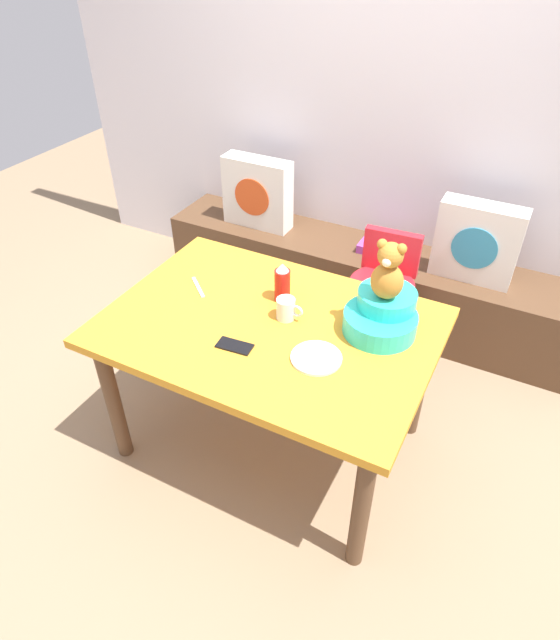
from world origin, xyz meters
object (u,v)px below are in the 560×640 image
at_px(dining_table, 269,341).
at_px(book_stack, 376,248).
at_px(pillow_floral_left, 257,193).
at_px(ketchup_bottle, 282,283).
at_px(coffee_mug, 286,309).
at_px(highchair, 382,287).
at_px(infant_seat_teal, 382,315).
at_px(dinner_plate_near, 316,358).
at_px(pillow_floral_right, 477,243).
at_px(teddy_bear, 388,272).
at_px(cell_phone, 235,346).

bearing_deg(dining_table, book_stack, 87.12).
height_order(pillow_floral_left, ketchup_bottle, ketchup_bottle).
bearing_deg(coffee_mug, highchair, 74.46).
bearing_deg(highchair, ketchup_bottle, -114.50).
bearing_deg(infant_seat_teal, dining_table, -156.71).
height_order(ketchup_bottle, dinner_plate_near, ketchup_bottle).
bearing_deg(pillow_floral_right, coffee_mug, -116.76).
xyz_separation_m(teddy_bear, ketchup_bottle, (-0.46, -0.00, -0.19)).
relative_size(pillow_floral_left, pillow_floral_right, 1.00).
bearing_deg(teddy_bear, dinner_plate_near, -117.99).
bearing_deg(teddy_bear, pillow_floral_right, 79.14).
bearing_deg(teddy_bear, infant_seat_teal, 90.00).
bearing_deg(dinner_plate_near, ketchup_bottle, 135.58).
distance_m(infant_seat_teal, ketchup_bottle, 0.46).
height_order(dining_table, ketchup_bottle, ketchup_bottle).
bearing_deg(pillow_floral_right, teddy_bear, -100.86).
relative_size(infant_seat_teal, cell_phone, 2.29).
height_order(highchair, teddy_bear, teddy_bear).
xyz_separation_m(dining_table, dinner_plate_near, (0.27, -0.11, 0.10)).
height_order(pillow_floral_right, infant_seat_teal, same).
relative_size(book_stack, dinner_plate_near, 1.00).
distance_m(book_stack, teddy_bear, 1.23).
relative_size(dinner_plate_near, cell_phone, 1.39).
bearing_deg(ketchup_bottle, pillow_floral_right, 57.59).
relative_size(dining_table, cell_phone, 9.54).
bearing_deg(pillow_floral_left, dining_table, -58.61).
distance_m(dining_table, teddy_bear, 0.60).
height_order(pillow_floral_left, coffee_mug, pillow_floral_left).
height_order(coffee_mug, cell_phone, coffee_mug).
distance_m(teddy_bear, coffee_mug, 0.46).
distance_m(book_stack, infant_seat_teal, 1.16).
distance_m(pillow_floral_right, dinner_plate_near, 1.37).
relative_size(pillow_floral_left, book_stack, 2.20).
bearing_deg(dinner_plate_near, pillow_floral_right, 75.02).
relative_size(highchair, infant_seat_teal, 2.39).
xyz_separation_m(coffee_mug, cell_phone, (-0.10, -0.26, -0.04)).
bearing_deg(pillow_floral_left, cell_phone, -63.89).
bearing_deg(pillow_floral_right, cell_phone, -115.57).
relative_size(dining_table, dinner_plate_near, 6.87).
relative_size(book_stack, ketchup_bottle, 1.08).
distance_m(book_stack, dining_table, 1.24).
bearing_deg(dining_table, pillow_floral_left, 121.39).
relative_size(pillow_floral_left, coffee_mug, 3.67).
distance_m(pillow_floral_left, cell_phone, 1.57).
bearing_deg(coffee_mug, teddy_bear, 16.78).
distance_m(pillow_floral_left, book_stack, 0.82).
bearing_deg(dinner_plate_near, infant_seat_teal, 62.06).
relative_size(coffee_mug, dinner_plate_near, 0.60).
xyz_separation_m(teddy_bear, cell_phone, (-0.48, -0.38, -0.27)).
relative_size(pillow_floral_left, highchair, 0.56).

